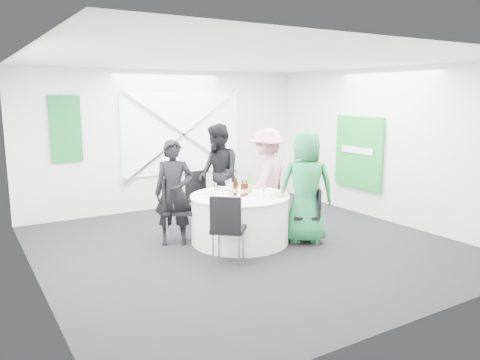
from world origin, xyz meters
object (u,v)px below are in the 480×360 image
person_man_back_left (174,193)px  chair_front_right (311,211)px  chair_back (199,194)px  green_water_bottle (250,185)px  clear_water_bottle (230,190)px  person_woman_pink (267,178)px  person_man_back (218,175)px  banquet_table (240,219)px  chair_front_left (227,224)px  person_woman_green (306,187)px  chair_back_left (174,204)px  chair_back_right (268,198)px

person_man_back_left → chair_front_right: bearing=-2.7°
chair_back → green_water_bottle: 1.24m
chair_front_right → green_water_bottle: bearing=-100.0°
chair_front_right → clear_water_bottle: 1.32m
person_woman_pink → clear_water_bottle: (-1.10, -0.61, 0.00)m
person_man_back → person_woman_pink: 0.87m
banquet_table → chair_front_right: size_ratio=1.78×
chair_back → person_woman_pink: 1.24m
chair_front_left → person_man_back: 2.09m
person_woman_green → clear_water_bottle: size_ratio=6.30×
banquet_table → chair_front_left: 1.04m
chair_front_left → green_water_bottle: green_water_bottle is taller
person_man_back → person_woman_pink: bearing=64.3°
chair_back → chair_back_left: size_ratio=0.94×
chair_back_right → person_woman_pink: size_ratio=0.48×
banquet_table → person_woman_pink: person_woman_pink is taller
chair_front_left → clear_water_bottle: 0.93m
chair_back_left → person_woman_pink: size_ratio=0.59×
green_water_bottle → chair_front_left: bearing=-137.3°
person_man_back → person_woman_green: size_ratio=1.02×
chair_back → person_man_back: bearing=-23.9°
person_man_back_left → clear_water_bottle: (0.73, -0.48, 0.05)m
chair_front_left → person_man_back_left: size_ratio=0.60×
chair_back_right → green_water_bottle: (-0.72, -0.54, 0.40)m
banquet_table → chair_back: 1.23m
person_woman_pink → person_man_back: bearing=-69.0°
banquet_table → person_man_back: person_man_back is taller
chair_back → chair_front_right: bearing=-64.5°
person_man_back_left → person_man_back: size_ratio=0.90×
chair_back_left → person_woman_green: bearing=-88.8°
person_man_back_left → chair_front_left: bearing=-52.5°
person_man_back_left → person_woman_green: bearing=-2.2°
chair_back → person_woman_green: bearing=-65.2°
chair_back → person_man_back_left: bearing=-142.0°
person_man_back → clear_water_bottle: (-0.40, -1.13, -0.04)m
chair_front_left → clear_water_bottle: bearing=-81.9°
banquet_table → person_man_back: (0.21, 1.10, 0.53)m
chair_front_right → person_woman_pink: 1.21m
chair_front_left → green_water_bottle: bearing=-96.1°
chair_back_right → chair_front_right: (0.00, -1.18, 0.02)m
banquet_table → chair_back: chair_back is taller
person_woman_pink → green_water_bottle: (-0.69, -0.52, 0.02)m
chair_back_left → clear_water_bottle: (0.68, -0.59, 0.26)m
chair_back_left → chair_front_right: 2.15m
green_water_bottle → person_man_back: bearing=90.7°
banquet_table → person_woman_green: size_ratio=0.88×
person_man_back → person_woman_green: 1.76m
person_man_back_left → person_woman_pink: 1.84m
banquet_table → person_woman_pink: size_ratio=0.90×
chair_back → chair_front_left: 2.05m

